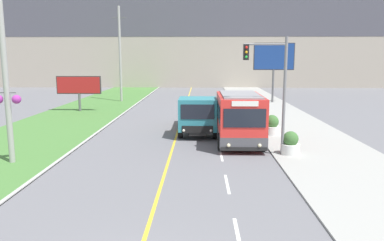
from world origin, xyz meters
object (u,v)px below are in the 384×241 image
Objects in this scene: billboard_large at (274,58)px; planter_round_second at (272,126)px; city_bus at (239,119)px; traffic_light_mast at (273,81)px; planter_round_third at (259,115)px; utility_pole_far at (120,54)px; billboard_small at (79,86)px; planter_round_near at (290,144)px; utility_pole_near at (4,62)px; dump_truck at (198,116)px.

billboard_large reaches higher than planter_round_second.
city_bus is 0.85× the size of traffic_light_mast.
planter_round_third is at bearing 72.89° from city_bus.
billboard_small is (-2.33, -8.33, -3.11)m from utility_pole_far.
billboard_large reaches higher than planter_round_near.
billboard_large is at bearing 54.88° from utility_pole_near.
planter_round_second is at bearing -3.44° from dump_truck.
dump_truck is 20.30m from billboard_large.
utility_pole_near is 0.96× the size of utility_pole_far.
city_bus is at bearing 135.33° from planter_round_near.
planter_round_near is (5.03, -5.45, -0.68)m from dump_truck.
planter_round_second reaches higher than planter_round_third.
utility_pole_near is at bearing -173.09° from planter_round_near.
dump_truck is 5.03m from planter_round_second.
city_bus is 4.30× the size of planter_round_near.
billboard_large is (17.75, 25.23, 0.06)m from utility_pole_near.
utility_pole_far is at bearing 90.06° from utility_pole_near.
traffic_light_mast reaches higher than planter_round_second.
city_bus is 12.98m from utility_pole_near.
billboard_large is (4.53, 23.54, 1.09)m from traffic_light_mast.
utility_pole_far is 20.76m from planter_round_third.
utility_pole_far reaches higher than planter_round_third.
utility_pole_near is 1.56× the size of billboard_large.
planter_round_second is 5.15m from planter_round_third.
dump_truck is at bearing -135.52° from planter_round_third.
dump_truck is 5.74× the size of planter_round_third.
utility_pole_far reaches higher than city_bus.
dump_truck is 12.29m from utility_pole_near.
planter_round_second is (14.24, 6.88, -4.34)m from utility_pole_near.
planter_round_near is (1.06, 0.05, -3.35)m from traffic_light_mast.
billboard_small reaches higher than dump_truck.
billboard_large is 5.49× the size of planter_round_near.
billboard_large is at bearing -3.50° from utility_pole_far.
planter_round_second is (14.27, -19.43, -4.91)m from utility_pole_far.
dump_truck is at bearing 125.83° from traffic_light_mast.
city_bus is 0.50× the size of utility_pole_near.
billboard_large is 1.58× the size of billboard_small.
city_bus is 1.24× the size of billboard_small.
utility_pole_near is at bearing -89.94° from utility_pole_far.
dump_truck reaches higher than planter_round_third.
planter_round_third is at bearing -105.08° from billboard_large.
traffic_light_mast is at bearing -60.26° from city_bus.
planter_round_near is 5.15m from planter_round_second.
utility_pole_near reaches higher than billboard_small.
dump_truck is 5.29× the size of planter_round_second.
utility_pole_far is 9.01× the size of planter_round_third.
utility_pole_far reaches higher than billboard_large.
planter_round_second is at bearing 90.51° from planter_round_near.
city_bus is 4.02× the size of planter_round_second.
billboard_large is at bearing 74.92° from planter_round_third.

